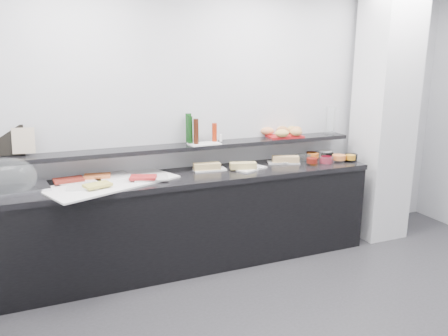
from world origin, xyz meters
name	(u,v)px	position (x,y,z in m)	size (l,w,h in m)	color
back_wall	(244,119)	(0.00, 2.00, 1.35)	(5.00, 0.02, 2.70)	silver
column	(384,116)	(1.50, 1.65, 1.35)	(0.50, 0.50, 2.70)	silver
buffet_cabinet	(190,223)	(-0.70, 1.70, 0.42)	(3.60, 0.60, 0.85)	black
counter_top	(189,177)	(-0.70, 1.70, 0.88)	(3.62, 0.62, 0.05)	black
wall_shelf	(183,147)	(-0.70, 1.88, 1.13)	(3.60, 0.25, 0.04)	black
cloche_base	(15,190)	(-2.18, 1.71, 0.92)	(0.51, 0.34, 0.04)	silver
cloche_dome	(4,179)	(-2.24, 1.67, 1.03)	(0.51, 0.33, 0.34)	white
linen_runner	(111,183)	(-1.42, 1.67, 0.91)	(1.11, 0.52, 0.01)	white
platter_meat_a	(81,180)	(-1.66, 1.81, 0.92)	(0.34, 0.23, 0.01)	white
food_meat_a	(69,180)	(-1.76, 1.78, 0.94)	(0.24, 0.15, 0.02)	maroon
platter_salmon	(111,176)	(-1.39, 1.84, 0.92)	(0.34, 0.22, 0.01)	white
food_salmon	(97,176)	(-1.51, 1.82, 0.94)	(0.23, 0.15, 0.02)	orange
platter_cheese	(83,187)	(-1.66, 1.58, 0.92)	(0.26, 0.17, 0.01)	white
food_cheese	(98,185)	(-1.55, 1.53, 0.94)	(0.21, 0.13, 0.02)	#D0C351
platter_meat_b	(151,178)	(-1.07, 1.64, 0.92)	(0.30, 0.20, 0.01)	silver
food_meat_b	(143,177)	(-1.15, 1.62, 0.94)	(0.23, 0.14, 0.02)	maroon
sandwich_plate_left	(210,170)	(-0.46, 1.78, 0.91)	(0.31, 0.13, 0.01)	white
sandwich_food_left	(207,166)	(-0.49, 1.78, 0.94)	(0.26, 0.10, 0.06)	tan
tongs_left	(200,170)	(-0.57, 1.76, 0.92)	(0.01, 0.01, 0.16)	silver
sandwich_plate_mid	(252,169)	(-0.07, 1.66, 0.91)	(0.32, 0.14, 0.01)	silver
sandwich_food_mid	(243,166)	(-0.16, 1.67, 0.94)	(0.25, 0.10, 0.06)	tan
tongs_mid	(257,168)	(-0.04, 1.61, 0.92)	(0.01, 0.01, 0.16)	#B2B5B9
sandwich_plate_right	(283,162)	(0.35, 1.79, 0.91)	(0.33, 0.14, 0.01)	white
sandwich_food_right	(285,159)	(0.36, 1.77, 0.94)	(0.27, 0.10, 0.06)	tan
tongs_right	(280,163)	(0.28, 1.72, 0.92)	(0.01, 0.01, 0.16)	silver
bowl_glass_fruit	(303,158)	(0.58, 1.77, 0.94)	(0.17, 0.17, 0.07)	white
fill_glass_fruit	(313,155)	(0.72, 1.80, 0.95)	(0.12, 0.12, 0.05)	orange
bowl_black_jam	(327,155)	(0.89, 1.78, 0.94)	(0.13, 0.13, 0.07)	black
fill_black_jam	(312,154)	(0.73, 1.85, 0.95)	(0.11, 0.11, 0.05)	#58170C
bowl_glass_cream	(322,155)	(0.84, 1.82, 0.94)	(0.16, 0.16, 0.07)	white
fill_glass_cream	(325,153)	(0.90, 1.84, 0.95)	(0.15, 0.15, 0.05)	white
bowl_red_jam	(326,160)	(0.76, 1.62, 0.94)	(0.12, 0.12, 0.07)	maroon
fill_red_jam	(312,161)	(0.57, 1.59, 0.95)	(0.11, 0.11, 0.05)	#5E140D
bowl_glass_salmon	(326,160)	(0.75, 1.60, 0.94)	(0.16, 0.16, 0.07)	white
fill_glass_salmon	(339,157)	(0.92, 1.62, 0.95)	(0.14, 0.14, 0.05)	orange
bowl_black_fruit	(351,157)	(1.07, 1.61, 0.94)	(0.13, 0.13, 0.07)	black
fill_black_fruit	(351,157)	(1.03, 1.57, 0.95)	(0.10, 0.10, 0.05)	orange
framed_print	(11,140)	(-2.18, 1.99, 1.28)	(0.20, 0.02, 0.26)	black
print_art	(23,141)	(-2.08, 1.94, 1.28)	(0.18, 0.00, 0.22)	#C4A78D
condiment_tray	(204,144)	(-0.50, 1.84, 1.16)	(0.29, 0.18, 0.01)	white
bottle_green_a	(190,130)	(-0.62, 1.88, 1.29)	(0.05, 0.05, 0.26)	#0F3811
bottle_brown	(196,131)	(-0.58, 1.83, 1.28)	(0.05, 0.05, 0.24)	#361509
bottle_green_b	(189,128)	(-0.62, 1.94, 1.30)	(0.06, 0.06, 0.28)	#103E13
bottle_hot	(214,132)	(-0.37, 1.89, 1.25)	(0.05, 0.05, 0.18)	#9E240B
shaker_salt	(216,138)	(-0.36, 1.89, 1.20)	(0.03, 0.03, 0.07)	white
shaker_pepper	(221,138)	(-0.32, 1.85, 1.20)	(0.03, 0.03, 0.07)	white
bread_tray	(284,136)	(0.42, 1.90, 1.16)	(0.36, 0.25, 0.02)	#A41115
bread_roll_nw	(267,131)	(0.26, 1.98, 1.21)	(0.14, 0.09, 0.08)	#D78652
bread_roll_n	(282,130)	(0.44, 1.99, 1.21)	(0.13, 0.08, 0.08)	#B07643
bread_roll_ne	(292,130)	(0.54, 1.95, 1.21)	(0.13, 0.08, 0.08)	#B98F46
bread_roll_s	(282,133)	(0.33, 1.80, 1.21)	(0.16, 0.10, 0.08)	tan
bread_roll_se	(296,132)	(0.49, 1.79, 1.21)	(0.14, 0.09, 0.08)	#BE8548
bread_roll_mide	(297,130)	(0.57, 1.91, 1.21)	(0.14, 0.09, 0.08)	#CA824D
carafe	(330,121)	(0.95, 1.84, 1.30)	(0.11, 0.11, 0.30)	white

